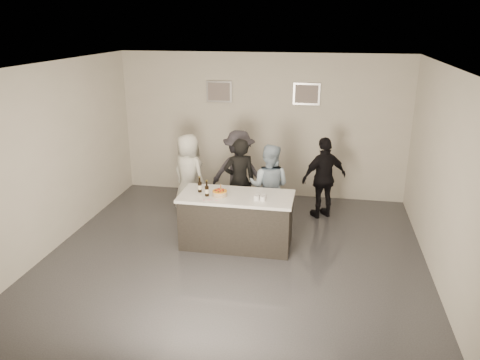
{
  "coord_description": "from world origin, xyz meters",
  "views": [
    {
      "loc": [
        1.31,
        -6.54,
        3.61
      ],
      "look_at": [
        0.0,
        0.5,
        1.15
      ],
      "focal_mm": 35.0,
      "sensor_mm": 36.0,
      "label": 1
    }
  ],
  "objects_px": {
    "person_main_black": "(239,181)",
    "person_guest_right": "(324,178)",
    "beer_bottle_a": "(200,185)",
    "cake": "(220,194)",
    "beer_bottle_b": "(207,188)",
    "person_guest_left": "(189,174)",
    "bar_counter": "(237,220)",
    "person_guest_back": "(239,173)",
    "person_main_blue": "(269,186)"
  },
  "relations": [
    {
      "from": "cake",
      "to": "person_guest_left",
      "type": "relative_size",
      "value": 0.15
    },
    {
      "from": "beer_bottle_b",
      "to": "person_guest_right",
      "type": "height_order",
      "value": "person_guest_right"
    },
    {
      "from": "person_guest_right",
      "to": "person_guest_back",
      "type": "relative_size",
      "value": 0.95
    },
    {
      "from": "cake",
      "to": "beer_bottle_a",
      "type": "distance_m",
      "value": 0.39
    },
    {
      "from": "bar_counter",
      "to": "person_main_blue",
      "type": "xyz_separation_m",
      "value": [
        0.43,
        0.85,
        0.33
      ]
    },
    {
      "from": "bar_counter",
      "to": "person_guest_back",
      "type": "bearing_deg",
      "value": 99.05
    },
    {
      "from": "beer_bottle_b",
      "to": "person_guest_left",
      "type": "bearing_deg",
      "value": 117.52
    },
    {
      "from": "person_guest_left",
      "to": "person_guest_back",
      "type": "height_order",
      "value": "person_guest_back"
    },
    {
      "from": "cake",
      "to": "person_guest_left",
      "type": "height_order",
      "value": "person_guest_left"
    },
    {
      "from": "bar_counter",
      "to": "person_guest_left",
      "type": "xyz_separation_m",
      "value": [
        -1.19,
        1.25,
        0.33
      ]
    },
    {
      "from": "beer_bottle_b",
      "to": "person_main_black",
      "type": "bearing_deg",
      "value": 72.95
    },
    {
      "from": "beer_bottle_b",
      "to": "cake",
      "type": "bearing_deg",
      "value": 14.26
    },
    {
      "from": "beer_bottle_a",
      "to": "person_main_blue",
      "type": "bearing_deg",
      "value": 37.94
    },
    {
      "from": "beer_bottle_a",
      "to": "person_guest_right",
      "type": "bearing_deg",
      "value": 36.09
    },
    {
      "from": "cake",
      "to": "person_main_blue",
      "type": "distance_m",
      "value": 1.17
    },
    {
      "from": "bar_counter",
      "to": "person_guest_left",
      "type": "relative_size",
      "value": 1.19
    },
    {
      "from": "person_guest_right",
      "to": "person_guest_back",
      "type": "distance_m",
      "value": 1.62
    },
    {
      "from": "beer_bottle_a",
      "to": "person_guest_back",
      "type": "distance_m",
      "value": 1.44
    },
    {
      "from": "person_main_black",
      "to": "person_guest_left",
      "type": "xyz_separation_m",
      "value": [
        -1.06,
        0.3,
        -0.02
      ]
    },
    {
      "from": "cake",
      "to": "beer_bottle_b",
      "type": "relative_size",
      "value": 0.92
    },
    {
      "from": "beer_bottle_a",
      "to": "person_guest_left",
      "type": "relative_size",
      "value": 0.17
    },
    {
      "from": "bar_counter",
      "to": "person_guest_right",
      "type": "height_order",
      "value": "person_guest_right"
    },
    {
      "from": "beer_bottle_b",
      "to": "person_guest_right",
      "type": "distance_m",
      "value": 2.49
    },
    {
      "from": "cake",
      "to": "person_guest_right",
      "type": "bearing_deg",
      "value": 43.72
    },
    {
      "from": "person_main_black",
      "to": "person_main_blue",
      "type": "distance_m",
      "value": 0.57
    },
    {
      "from": "person_guest_left",
      "to": "person_guest_back",
      "type": "xyz_separation_m",
      "value": [
        0.97,
        0.14,
        0.04
      ]
    },
    {
      "from": "bar_counter",
      "to": "person_guest_right",
      "type": "distance_m",
      "value": 2.08
    },
    {
      "from": "person_main_blue",
      "to": "beer_bottle_a",
      "type": "bearing_deg",
      "value": 45.03
    },
    {
      "from": "person_main_black",
      "to": "person_guest_right",
      "type": "xyz_separation_m",
      "value": [
        1.53,
        0.55,
        -0.02
      ]
    },
    {
      "from": "person_main_black",
      "to": "bar_counter",
      "type": "bearing_deg",
      "value": 74.26
    },
    {
      "from": "person_main_black",
      "to": "person_guest_right",
      "type": "bearing_deg",
      "value": 176.32
    },
    {
      "from": "bar_counter",
      "to": "person_guest_back",
      "type": "xyz_separation_m",
      "value": [
        -0.22,
        1.39,
        0.38
      ]
    },
    {
      "from": "beer_bottle_a",
      "to": "person_guest_left",
      "type": "height_order",
      "value": "person_guest_left"
    },
    {
      "from": "cake",
      "to": "beer_bottle_a",
      "type": "bearing_deg",
      "value": 162.87
    },
    {
      "from": "person_guest_left",
      "to": "person_guest_right",
      "type": "xyz_separation_m",
      "value": [
        2.58,
        0.25,
        -0.0
      ]
    },
    {
      "from": "person_main_blue",
      "to": "person_guest_right",
      "type": "xyz_separation_m",
      "value": [
        0.97,
        0.65,
        0.0
      ]
    },
    {
      "from": "person_guest_right",
      "to": "bar_counter",
      "type": "bearing_deg",
      "value": 15.46
    },
    {
      "from": "person_guest_back",
      "to": "person_guest_right",
      "type": "bearing_deg",
      "value": -175.13
    },
    {
      "from": "beer_bottle_b",
      "to": "person_guest_back",
      "type": "bearing_deg",
      "value": 81.01
    },
    {
      "from": "person_guest_right",
      "to": "person_main_black",
      "type": "bearing_deg",
      "value": -11.86
    },
    {
      "from": "beer_bottle_a",
      "to": "cake",
      "type": "bearing_deg",
      "value": -17.13
    },
    {
      "from": "cake",
      "to": "beer_bottle_a",
      "type": "xyz_separation_m",
      "value": [
        -0.36,
        0.11,
        0.09
      ]
    },
    {
      "from": "person_guest_back",
      "to": "person_main_blue",
      "type": "bearing_deg",
      "value": 141.32
    },
    {
      "from": "person_main_black",
      "to": "person_guest_left",
      "type": "distance_m",
      "value": 1.1
    },
    {
      "from": "person_main_blue",
      "to": "bar_counter",
      "type": "bearing_deg",
      "value": 70.29
    },
    {
      "from": "person_guest_left",
      "to": "bar_counter",
      "type": "bearing_deg",
      "value": 162.63
    },
    {
      "from": "cake",
      "to": "person_main_black",
      "type": "relative_size",
      "value": 0.15
    },
    {
      "from": "cake",
      "to": "beer_bottle_b",
      "type": "height_order",
      "value": "beer_bottle_b"
    },
    {
      "from": "person_guest_right",
      "to": "beer_bottle_a",
      "type": "bearing_deg",
      "value": 4.46
    },
    {
      "from": "beer_bottle_b",
      "to": "person_guest_left",
      "type": "height_order",
      "value": "person_guest_left"
    }
  ]
}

